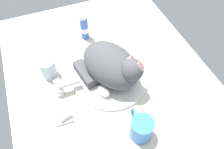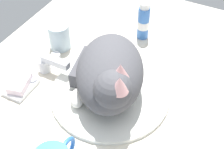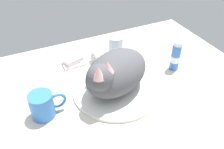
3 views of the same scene
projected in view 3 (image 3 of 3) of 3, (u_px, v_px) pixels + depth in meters
The scene contains 9 objects.
ground_plane at pixel (116, 94), 90.14cm from camera, with size 110.00×82.50×3.00cm, color beige.
sink_basin at pixel (116, 89), 88.86cm from camera, with size 31.80×31.80×1.17cm, color silver.
faucet at pixel (96, 57), 101.96cm from camera, with size 14.11×10.35×5.97cm.
cat at pixel (114, 73), 83.31cm from camera, with size 30.03×25.98×17.07cm.
coffee_mug at pixel (43, 105), 77.13cm from camera, with size 11.96×7.81×8.76cm.
rinse_cup at pixel (116, 45), 106.96cm from camera, with size 6.46×6.46×8.17cm.
soap_dish at pixel (73, 63), 102.04cm from camera, with size 9.00×6.40×1.20cm, color white.
soap_bar at pixel (73, 60), 101.04cm from camera, with size 7.36×4.46×2.04cm, color silver.
toothpaste_bottle at pixel (176, 57), 96.53cm from camera, with size 3.78×3.78×12.63cm.
Camera 3 is at (-29.75, -59.83, 59.44)cm, focal length 38.81 mm.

